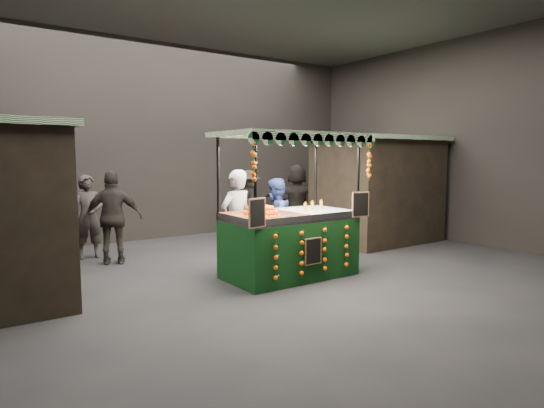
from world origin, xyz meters
TOP-DOWN VIEW (x-y plane):
  - ground at (0.00, 0.00)m, footprint 12.00×12.00m
  - market_hall at (0.00, 0.00)m, footprint 12.10×10.10m
  - neighbour_stall_right at (4.40, 1.50)m, footprint 3.00×2.20m
  - juice_stall at (0.49, -0.06)m, footprint 2.60×1.53m
  - vendor_grey at (-0.15, 0.74)m, footprint 0.76×0.58m
  - vendor_blue at (0.97, 1.08)m, footprint 1.01×0.92m
  - shopper_0 at (-2.03, 3.55)m, footprint 0.66×0.45m
  - shopper_1 at (3.64, 2.08)m, footprint 0.92×0.77m
  - shopper_2 at (-1.76, 2.72)m, footprint 1.17×0.78m
  - shopper_3 at (2.09, 3.86)m, footprint 1.17×1.31m
  - shopper_4 at (-2.86, 3.60)m, footprint 1.08×1.02m
  - shopper_5 at (3.40, 3.47)m, footprint 1.71×1.58m

SIDE VIEW (x-z plane):
  - ground at x=0.00m, z-range 0.00..0.00m
  - juice_stall at x=0.49m, z-range -0.48..2.04m
  - vendor_blue at x=0.97m, z-range 0.00..1.68m
  - shopper_1 at x=3.64m, z-range 0.00..1.70m
  - shopper_0 at x=-2.03m, z-range 0.00..1.74m
  - shopper_3 at x=2.09m, z-range 0.00..1.76m
  - shopper_2 at x=-1.76m, z-range 0.00..1.85m
  - shopper_4 at x=-2.86m, z-range 0.00..1.85m
  - vendor_grey at x=-0.15m, z-range 0.00..1.87m
  - shopper_5 at x=3.40m, z-range 0.00..1.91m
  - neighbour_stall_right at x=4.40m, z-range 0.01..2.61m
  - market_hall at x=0.00m, z-range 0.86..5.91m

